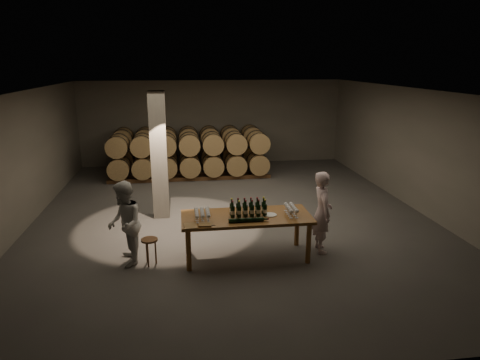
{
  "coord_description": "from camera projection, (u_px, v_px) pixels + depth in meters",
  "views": [
    {
      "loc": [
        -1.26,
        -10.46,
        3.89
      ],
      "look_at": [
        0.15,
        -0.55,
        1.1
      ],
      "focal_mm": 32.0,
      "sensor_mm": 36.0,
      "label": 1
    }
  ],
  "objects": [
    {
      "name": "room",
      "position": [
        159.0,
        156.0,
        10.71
      ],
      "size": [
        12.0,
        12.0,
        12.0
      ],
      "color": "#4D4A48",
      "rests_on": "ground"
    },
    {
      "name": "tasting_table",
      "position": [
        246.0,
        221.0,
        8.59
      ],
      "size": [
        2.6,
        1.1,
        0.9
      ],
      "color": "brown",
      "rests_on": "ground"
    },
    {
      "name": "barrel_stack_back",
      "position": [
        189.0,
        147.0,
        15.8
      ],
      "size": [
        5.48,
        0.95,
        1.57
      ],
      "color": "brown",
      "rests_on": "ground"
    },
    {
      "name": "barrel_stack_front",
      "position": [
        190.0,
        155.0,
        14.47
      ],
      "size": [
        5.48,
        0.95,
        1.57
      ],
      "color": "brown",
      "rests_on": "ground"
    },
    {
      "name": "bottle_cluster",
      "position": [
        248.0,
        209.0,
        8.55
      ],
      "size": [
        0.74,
        0.24,
        0.35
      ],
      "color": "black",
      "rests_on": "tasting_table"
    },
    {
      "name": "lying_bottles",
      "position": [
        247.0,
        220.0,
        8.22
      ],
      "size": [
        0.78,
        0.08,
        0.08
      ],
      "color": "black",
      "rests_on": "tasting_table"
    },
    {
      "name": "glass_cluster_left",
      "position": [
        202.0,
        213.0,
        8.38
      ],
      "size": [
        0.3,
        0.52,
        0.17
      ],
      "color": "silver",
      "rests_on": "tasting_table"
    },
    {
      "name": "glass_cluster_right",
      "position": [
        291.0,
        208.0,
        8.62
      ],
      "size": [
        0.2,
        0.53,
        0.18
      ],
      "color": "silver",
      "rests_on": "tasting_table"
    },
    {
      "name": "plate",
      "position": [
        270.0,
        215.0,
        8.6
      ],
      "size": [
        0.26,
        0.26,
        0.01
      ],
      "primitive_type": "cylinder",
      "color": "white",
      "rests_on": "tasting_table"
    },
    {
      "name": "notebook_near",
      "position": [
        205.0,
        225.0,
        8.05
      ],
      "size": [
        0.25,
        0.21,
        0.03
      ],
      "primitive_type": "cube",
      "rotation": [
        0.0,
        0.0,
        -0.09
      ],
      "color": "brown",
      "rests_on": "tasting_table"
    },
    {
      "name": "notebook_corner",
      "position": [
        191.0,
        226.0,
        8.0
      ],
      "size": [
        0.26,
        0.32,
        0.03
      ],
      "primitive_type": "cube",
      "rotation": [
        0.0,
        0.0,
        0.06
      ],
      "color": "brown",
      "rests_on": "tasting_table"
    },
    {
      "name": "pen",
      "position": [
        212.0,
        225.0,
        8.06
      ],
      "size": [
        0.13,
        0.02,
        0.01
      ],
      "primitive_type": "cylinder",
      "rotation": [
        0.0,
        1.57,
        -0.05
      ],
      "color": "black",
      "rests_on": "tasting_table"
    },
    {
      "name": "stool",
      "position": [
        150.0,
        244.0,
        8.37
      ],
      "size": [
        0.32,
        0.32,
        0.54
      ],
      "rotation": [
        0.0,
        0.0,
        -0.34
      ],
      "color": "brown",
      "rests_on": "ground"
    },
    {
      "name": "person_man",
      "position": [
        322.0,
        212.0,
        8.88
      ],
      "size": [
        0.44,
        0.65,
        1.73
      ],
      "primitive_type": "imported",
      "rotation": [
        0.0,
        0.0,
        1.53
      ],
      "color": "silver",
      "rests_on": "ground"
    },
    {
      "name": "person_woman",
      "position": [
        125.0,
        224.0,
        8.29
      ],
      "size": [
        0.74,
        0.89,
        1.69
      ],
      "primitive_type": "imported",
      "rotation": [
        0.0,
        0.0,
        -1.44
      ],
      "color": "silver",
      "rests_on": "ground"
    }
  ]
}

